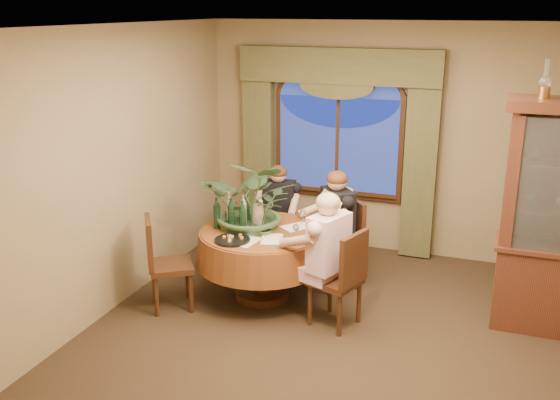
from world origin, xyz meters
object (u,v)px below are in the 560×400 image
(chair_back_right, at_px, (338,245))
(centerpiece_plant, at_px, (253,167))
(wine_bottle_5, at_px, (242,216))
(person_back, at_px, (278,215))
(wine_bottle_2, at_px, (217,213))
(wine_bottle_0, at_px, (229,208))
(wine_bottle_1, at_px, (231,214))
(chair_back, at_px, (273,225))
(dining_table, at_px, (262,264))
(chair_front_left, at_px, (171,263))
(stoneware_vase, at_px, (258,213))
(person_pink, at_px, (328,260))
(person_scarf, at_px, (337,229))
(olive_bowl, at_px, (264,232))
(wine_bottle_3, at_px, (246,207))
(oil_lamp_left, at_px, (546,79))
(chair_right, at_px, (335,278))
(wine_bottle_4, at_px, (243,210))

(chair_back_right, bearing_deg, centerpiece_plant, 81.21)
(wine_bottle_5, bearing_deg, person_back, 88.88)
(wine_bottle_2, bearing_deg, wine_bottle_0, 76.16)
(wine_bottle_1, bearing_deg, chair_back, 84.65)
(dining_table, height_order, person_back, person_back)
(chair_front_left, distance_m, wine_bottle_1, 0.79)
(wine_bottle_0, height_order, wine_bottle_1, same)
(chair_front_left, height_order, wine_bottle_2, wine_bottle_2)
(person_back, distance_m, stoneware_vase, 0.81)
(person_pink, relative_size, person_scarf, 1.01)
(person_back, relative_size, stoneware_vase, 4.54)
(chair_back, relative_size, person_pink, 0.73)
(stoneware_vase, bearing_deg, olive_bowl, -54.68)
(chair_front_left, distance_m, person_scarf, 1.80)
(person_scarf, relative_size, wine_bottle_3, 3.96)
(wine_bottle_2, bearing_deg, oil_lamp_left, 7.98)
(dining_table, relative_size, wine_bottle_0, 4.16)
(person_back, bearing_deg, wine_bottle_3, 72.81)
(person_pink, relative_size, centerpiece_plant, 1.17)
(person_scarf, bearing_deg, chair_back_right, -163.80)
(chair_right, relative_size, chair_front_left, 1.00)
(person_pink, xyz_separation_m, wine_bottle_2, (-1.26, 0.22, 0.25))
(olive_bowl, bearing_deg, person_pink, -16.31)
(wine_bottle_3, bearing_deg, olive_bowl, -41.35)
(stoneware_vase, height_order, wine_bottle_4, wine_bottle_4)
(chair_right, xyz_separation_m, chair_front_left, (-1.65, -0.23, 0.00))
(chair_right, height_order, person_back, person_back)
(chair_back, relative_size, wine_bottle_0, 2.91)
(chair_back, bearing_deg, wine_bottle_2, 62.44)
(oil_lamp_left, height_order, person_back, oil_lamp_left)
(chair_right, height_order, stoneware_vase, stoneware_vase)
(wine_bottle_2, bearing_deg, person_pink, -9.69)
(oil_lamp_left, relative_size, wine_bottle_2, 1.03)
(chair_right, distance_m, wine_bottle_0, 1.41)
(oil_lamp_left, distance_m, wine_bottle_1, 3.21)
(chair_back, bearing_deg, wine_bottle_0, 62.50)
(wine_bottle_1, bearing_deg, dining_table, 10.85)
(person_pink, distance_m, wine_bottle_5, 1.02)
(wine_bottle_3, height_order, wine_bottle_5, same)
(stoneware_vase, xyz_separation_m, olive_bowl, (0.16, -0.22, -0.11))
(wine_bottle_2, relative_size, wine_bottle_3, 1.00)
(wine_bottle_1, bearing_deg, wine_bottle_4, 62.73)
(person_back, xyz_separation_m, wine_bottle_5, (-0.02, -1.00, 0.31))
(chair_back, bearing_deg, wine_bottle_1, 70.72)
(chair_back, distance_m, wine_bottle_0, 0.92)
(chair_back_right, height_order, person_back, person_back)
(stoneware_vase, relative_size, wine_bottle_1, 0.81)
(dining_table, relative_size, olive_bowl, 9.02)
(wine_bottle_2, distance_m, wine_bottle_5, 0.29)
(chair_front_left, xyz_separation_m, stoneware_vase, (0.68, 0.66, 0.40))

